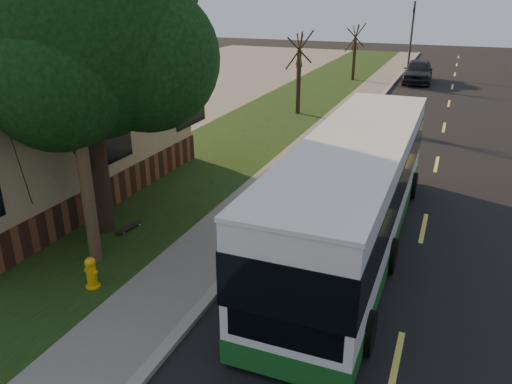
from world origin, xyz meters
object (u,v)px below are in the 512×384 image
bare_tree_near (299,74)px  dumpster (30,170)px  leafy_tree (86,37)px  bare_tree_far (354,53)px  distant_car (418,71)px  skateboard_main (129,227)px  fire_hydrant (91,273)px  utility_pole (70,71)px  traffic_signal (412,34)px  transit_bus (354,190)px

bare_tree_near → dumpster: bearing=-110.0°
leafy_tree → bare_tree_near: (0.67, 15.35, -3.02)m
bare_tree_far → distant_car: bearing=11.3°
leafy_tree → skateboard_main: leafy_tree is taller
leafy_tree → fire_hydrant: bearing=-59.3°
fire_hydrant → dumpster: bearing=144.2°
leafy_tree → bare_tree_near: bearing=87.5°
bare_tree_far → dumpster: bare_tree_far is taller
utility_pole → skateboard_main: size_ratio=10.03×
traffic_signal → transit_bus: 29.90m
dumpster → distant_car: size_ratio=0.32×
traffic_signal → leafy_tree: bearing=-98.5°
traffic_signal → transit_bus: traffic_signal is taller
skateboard_main → distant_car: bearing=79.8°
bare_tree_far → skateboard_main: bare_tree_far is taller
fire_hydrant → transit_bus: 6.54m
bare_tree_near → distant_car: 13.91m
leafy_tree → skateboard_main: size_ratio=8.63×
distant_car → bare_tree_near: bearing=-113.4°
utility_pole → bare_tree_near: size_ratio=2.11×
fire_hydrant → dumpster: dumpster is taller
utility_pole → transit_bus: (5.60, 3.20, -3.05)m
transit_bus → skateboard_main: transit_bus is taller
transit_bus → distant_car: 26.73m
traffic_signal → distant_car: traffic_signal is taller
bare_tree_near → transit_bus: 14.98m
traffic_signal → skateboard_main: traffic_signal is taller
utility_pole → transit_bus: bearing=29.8°
traffic_signal → bare_tree_far: bearing=-131.2°
skateboard_main → traffic_signal: bearing=82.6°
leafy_tree → bare_tree_near: 15.66m
transit_bus → dumpster: size_ratio=7.08×
fire_hydrant → leafy_tree: size_ratio=0.09×
fire_hydrant → bare_tree_far: bearing=90.8°
skateboard_main → dumpster: dumpster is taller
leafy_tree → traffic_signal: (4.67, 31.35, -2.00)m
bare_tree_near → skateboard_main: 15.39m
traffic_signal → skateboard_main: (-4.07, -31.26, -3.03)m
utility_pole → bare_tree_near: 17.19m
transit_bus → dumpster: 10.84m
transit_bus → skateboard_main: (-5.86, -1.45, -1.45)m
fire_hydrant → transit_bus: (4.89, 4.19, 1.15)m
leafy_tree → skateboard_main: bearing=9.1°
bare_tree_far → transit_bus: bearing=-78.4°
bare_tree_near → dumpster: (-5.01, -13.74, -1.50)m
utility_pole → traffic_signal: utility_pole is taller
bare_tree_near → transit_bus: bare_tree_near is taller
traffic_signal → fire_hydrant: bearing=-95.2°
fire_hydrant → bare_tree_far: (-0.40, 30.00, 1.57)m
traffic_signal → distant_car: 4.01m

